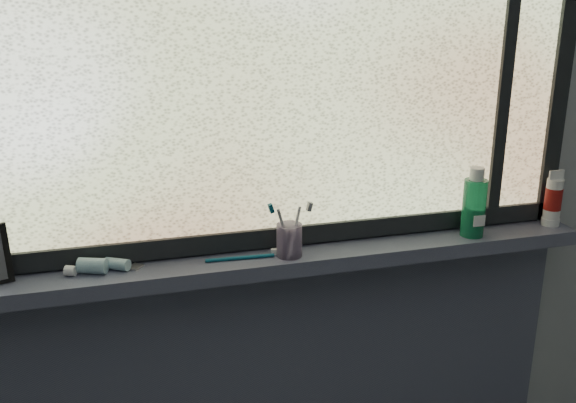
# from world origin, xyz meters

# --- Properties ---
(wall_back) EXTENTS (3.00, 0.01, 2.50)m
(wall_back) POSITION_xyz_m (0.00, 1.30, 1.25)
(wall_back) COLOR #9EA3A8
(wall_back) RESTS_ON ground
(windowsill) EXTENTS (1.62, 0.14, 0.04)m
(windowsill) POSITION_xyz_m (0.00, 1.23, 1.00)
(windowsill) COLOR #4B4E64
(windowsill) RESTS_ON wall_back
(window_pane) EXTENTS (1.50, 0.01, 1.00)m
(window_pane) POSITION_xyz_m (0.00, 1.28, 1.53)
(window_pane) COLOR silver
(window_pane) RESTS_ON wall_back
(frame_bottom) EXTENTS (1.60, 0.03, 0.05)m
(frame_bottom) POSITION_xyz_m (0.00, 1.28, 1.05)
(frame_bottom) COLOR black
(frame_bottom) RESTS_ON windowsill
(frame_right) EXTENTS (0.05, 0.03, 1.10)m
(frame_right) POSITION_xyz_m (0.78, 1.28, 1.53)
(frame_right) COLOR black
(frame_right) RESTS_ON wall_back
(frame_mullion) EXTENTS (0.03, 0.03, 1.00)m
(frame_mullion) POSITION_xyz_m (0.60, 1.28, 1.53)
(frame_mullion) COLOR black
(frame_mullion) RESTS_ON wall_back
(toothpaste_tube) EXTENTS (0.21, 0.13, 0.04)m
(toothpaste_tube) POSITION_xyz_m (-0.48, 1.23, 1.04)
(toothpaste_tube) COLOR white
(toothpaste_tube) RESTS_ON windowsill
(toothbrush_cup) EXTENTS (0.07, 0.07, 0.09)m
(toothbrush_cup) POSITION_xyz_m (-0.02, 1.21, 1.06)
(toothbrush_cup) COLOR #AB91BF
(toothbrush_cup) RESTS_ON windowsill
(toothbrush_lying) EXTENTS (0.22, 0.03, 0.01)m
(toothbrush_lying) POSITION_xyz_m (-0.15, 1.22, 1.03)
(toothbrush_lying) COLOR #0B5169
(toothbrush_lying) RESTS_ON windowsill
(mouthwash_bottle) EXTENTS (0.08, 0.08, 0.16)m
(mouthwash_bottle) POSITION_xyz_m (0.50, 1.21, 1.12)
(mouthwash_bottle) COLOR #1C945B
(mouthwash_bottle) RESTS_ON windowsill
(cream_tube) EXTENTS (0.05, 0.05, 0.12)m
(cream_tube) POSITION_xyz_m (0.77, 1.23, 1.11)
(cream_tube) COLOR silver
(cream_tube) RESTS_ON windowsill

